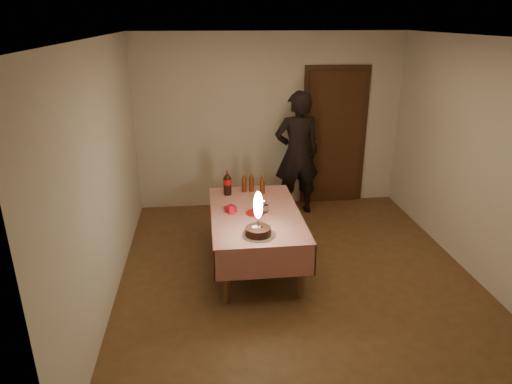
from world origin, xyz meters
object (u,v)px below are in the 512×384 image
dining_table (255,220)px  photographer (297,154)px  red_cup (231,209)px  cola_bottle (227,183)px  red_plate (255,213)px  amber_bottle_left (244,183)px  amber_bottle_right (262,184)px  amber_bottle_mid (251,183)px  birthday_cake (258,224)px  clear_cup (265,208)px

dining_table → photographer: photographer is taller
red_cup → cola_bottle: bearing=90.5°
red_plate → cola_bottle: cola_bottle is taller
dining_table → amber_bottle_left: (-0.07, 0.69, 0.21)m
amber_bottle_right → amber_bottle_mid: bearing=146.5°
birthday_cake → cola_bottle: birthday_cake is taller
amber_bottle_mid → dining_table: bearing=-92.3°
photographer → red_plate: bearing=-117.1°
photographer → amber_bottle_left: bearing=-135.7°
cola_bottle → amber_bottle_left: 0.24m
dining_table → red_cup: size_ratio=17.20×
clear_cup → amber_bottle_right: bearing=86.1°
dining_table → red_cup: red_cup is taller
cola_bottle → amber_bottle_mid: bearing=14.2°
birthday_cake → amber_bottle_right: 1.20m
dining_table → clear_cup: size_ratio=19.11×
amber_bottle_left → photographer: (0.85, 0.83, 0.12)m
amber_bottle_left → amber_bottle_mid: same height
amber_bottle_right → dining_table: bearing=-104.7°
amber_bottle_left → amber_bottle_right: size_ratio=1.00×
red_cup → clear_cup: (0.39, -0.01, -0.01)m
red_cup → photographer: photographer is taller
red_plate → amber_bottle_left: bearing=95.0°
red_plate → amber_bottle_mid: size_ratio=0.86×
dining_table → photographer: size_ratio=0.94×
cola_bottle → amber_bottle_mid: cola_bottle is taller
cola_bottle → photographer: photographer is taller
dining_table → red_plate: (-0.00, -0.02, 0.10)m
birthday_cake → red_cup: (-0.24, 0.59, -0.07)m
birthday_cake → clear_cup: size_ratio=5.34×
red_plate → photographer: (0.79, 1.54, 0.23)m
amber_bottle_left → amber_bottle_right: 0.24m
clear_cup → cola_bottle: cola_bottle is taller
clear_cup → cola_bottle: size_ratio=0.28×
red_cup → amber_bottle_mid: 0.75m
cola_bottle → amber_bottle_left: cola_bottle is taller
clear_cup → cola_bottle: (-0.40, 0.61, 0.11)m
amber_bottle_left → amber_bottle_mid: 0.09m
dining_table → birthday_cake: birthday_cake is taller
birthday_cake → clear_cup: 0.61m
clear_cup → amber_bottle_right: (0.04, 0.60, 0.07)m
red_plate → red_cup: red_cup is taller
clear_cup → dining_table: bearing=178.3°
red_plate → photographer: photographer is taller
dining_table → red_plate: red_plate is taller
red_cup → amber_bottle_mid: amber_bottle_mid is taller
clear_cup → photographer: bearing=66.2°
amber_bottle_mid → photographer: photographer is taller
amber_bottle_right → red_plate: bearing=-104.5°
amber_bottle_mid → photographer: size_ratio=0.14×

